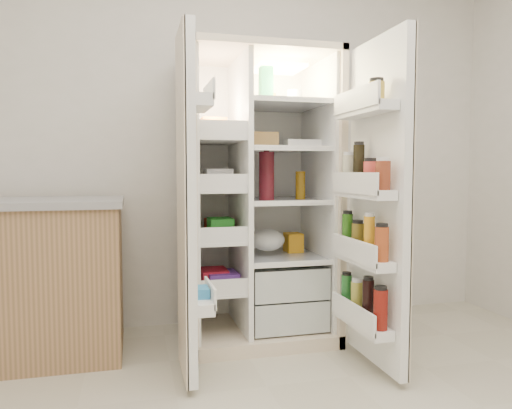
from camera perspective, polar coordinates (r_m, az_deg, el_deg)
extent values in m
cube|color=silver|center=(3.43, -3.75, 8.69)|extent=(4.00, 0.02, 2.70)
cube|color=beige|center=(3.38, -1.33, 1.13)|extent=(0.92, 0.04, 1.80)
cube|color=beige|center=(2.98, -8.16, 0.71)|extent=(0.04, 0.70, 1.80)
cube|color=beige|center=(3.20, 7.73, 0.94)|extent=(0.04, 0.70, 1.80)
cube|color=beige|center=(3.14, 0.07, 17.11)|extent=(0.92, 0.70, 0.04)
cube|color=beige|center=(3.22, 0.06, -14.62)|extent=(0.92, 0.70, 0.08)
cube|color=white|center=(3.35, -1.22, 1.45)|extent=(0.84, 0.02, 1.68)
cube|color=white|center=(2.98, -7.59, 1.11)|extent=(0.02, 0.62, 1.68)
cube|color=white|center=(3.18, 7.23, 1.29)|extent=(0.02, 0.62, 1.68)
cube|color=white|center=(3.03, -1.95, 1.19)|extent=(0.03, 0.62, 1.68)
cube|color=silver|center=(3.20, 2.90, -12.03)|extent=(0.47, 0.52, 0.19)
cube|color=silver|center=(3.15, 2.92, -8.53)|extent=(0.47, 0.52, 0.19)
cube|color=#FFD18C|center=(3.21, 2.62, 15.70)|extent=(0.30, 0.30, 0.02)
cube|color=white|center=(3.08, -4.78, -9.49)|extent=(0.28, 0.58, 0.02)
cube|color=white|center=(3.03, -4.81, -3.96)|extent=(0.28, 0.58, 0.02)
cube|color=white|center=(3.00, -4.84, 1.72)|extent=(0.28, 0.58, 0.02)
cube|color=white|center=(3.00, -4.88, 7.44)|extent=(0.28, 0.58, 0.02)
cube|color=silver|center=(3.14, 2.82, -6.06)|extent=(0.49, 0.58, 0.01)
cube|color=silver|center=(3.10, 2.84, 0.51)|extent=(0.49, 0.58, 0.01)
cube|color=silver|center=(3.10, 2.86, 6.42)|extent=(0.49, 0.58, 0.02)
cube|color=silver|center=(3.12, 2.88, 11.56)|extent=(0.49, 0.58, 0.02)
cube|color=red|center=(3.07, -4.78, -8.40)|extent=(0.16, 0.20, 0.10)
cube|color=#227F24|center=(3.02, -4.82, -2.65)|extent=(0.14, 0.18, 0.12)
cube|color=white|center=(3.00, -4.85, 2.58)|extent=(0.20, 0.22, 0.07)
cube|color=orange|center=(3.01, -4.88, 8.96)|extent=(0.15, 0.16, 0.14)
cube|color=#6B37A6|center=(3.07, -4.78, -8.50)|extent=(0.18, 0.20, 0.09)
cube|color=red|center=(3.02, -4.82, -2.84)|extent=(0.14, 0.18, 0.10)
cube|color=white|center=(3.00, -4.85, 3.05)|extent=(0.16, 0.16, 0.12)
sphere|color=orange|center=(3.11, 1.09, -13.66)|extent=(0.07, 0.07, 0.07)
sphere|color=orange|center=(3.17, 2.50, -13.31)|extent=(0.07, 0.07, 0.07)
sphere|color=orange|center=(3.16, 4.50, -13.36)|extent=(0.07, 0.07, 0.07)
sphere|color=orange|center=(3.25, 1.28, -12.87)|extent=(0.07, 0.07, 0.07)
sphere|color=orange|center=(3.26, 3.12, -12.82)|extent=(0.07, 0.07, 0.07)
sphere|color=orange|center=(3.26, 5.05, -12.87)|extent=(0.07, 0.07, 0.07)
sphere|color=orange|center=(3.18, 0.16, -13.28)|extent=(0.07, 0.07, 0.07)
ellipsoid|color=#376722|center=(3.17, 2.81, -8.19)|extent=(0.26, 0.24, 0.11)
cylinder|color=#490F17|center=(2.98, 1.25, 3.35)|extent=(0.09, 0.09, 0.30)
cylinder|color=#7F570E|center=(3.10, 5.24, 2.26)|extent=(0.06, 0.06, 0.18)
cube|color=#217A49|center=(3.09, 1.17, 13.89)|extent=(0.08, 0.08, 0.22)
cylinder|color=silver|center=(3.15, 4.57, 12.45)|extent=(0.10, 0.10, 0.09)
cylinder|color=#AF7D28|center=(3.22, 1.78, 12.21)|extent=(0.06, 0.06, 0.08)
cube|color=white|center=(3.10, 5.55, 7.07)|extent=(0.23, 0.09, 0.06)
cube|color=#A27940|center=(3.00, 1.00, 7.57)|extent=(0.16, 0.09, 0.10)
ellipsoid|color=silver|center=(3.10, 1.38, -4.74)|extent=(0.22, 0.20, 0.14)
cube|color=#FFA91A|center=(3.25, 4.41, -4.47)|extent=(0.10, 0.13, 0.13)
cube|color=white|center=(2.43, -8.15, -0.02)|extent=(0.05, 0.40, 1.72)
cube|color=beige|center=(2.42, -8.74, -0.03)|extent=(0.01, 0.40, 1.72)
cube|color=white|center=(2.52, -6.42, -11.41)|extent=(0.09, 0.32, 0.06)
cube|color=white|center=(2.45, -6.61, 11.74)|extent=(0.09, 0.32, 0.06)
cube|color=#338CCC|center=(2.51, -6.43, -10.75)|extent=(0.07, 0.12, 0.10)
cube|color=white|center=(2.64, 14.16, 0.23)|extent=(0.05, 0.58, 1.72)
cube|color=beige|center=(2.66, 14.63, 0.23)|extent=(0.01, 0.58, 1.72)
cube|color=white|center=(2.72, 12.31, -13.37)|extent=(0.11, 0.50, 0.05)
cube|color=white|center=(2.64, 12.42, -6.31)|extent=(0.11, 0.50, 0.05)
cube|color=white|center=(2.60, 12.53, 1.30)|extent=(0.11, 0.50, 0.05)
cube|color=white|center=(2.62, 12.68, 10.74)|extent=(0.11, 0.50, 0.05)
cylinder|color=maroon|center=(2.52, 14.44, -11.88)|extent=(0.07, 0.07, 0.20)
cylinder|color=black|center=(2.62, 13.05, -10.97)|extent=(0.06, 0.06, 0.22)
cylinder|color=#ACA339|center=(2.74, 11.77, -10.74)|extent=(0.06, 0.06, 0.18)
cylinder|color=#246D2B|center=(2.85, 10.61, -10.03)|extent=(0.06, 0.06, 0.19)
cylinder|color=#A0401A|center=(2.45, 14.57, -4.54)|extent=(0.07, 0.07, 0.17)
cylinder|color=orange|center=(2.56, 13.17, -3.70)|extent=(0.06, 0.06, 0.21)
cylinder|color=brown|center=(2.68, 11.87, -3.89)|extent=(0.07, 0.07, 0.16)
cylinder|color=#286016|center=(2.79, 10.70, -3.14)|extent=(0.06, 0.06, 0.20)
cylinder|color=maroon|center=(2.42, 14.71, 3.32)|extent=(0.07, 0.07, 0.14)
cylinder|color=#CB3F34|center=(2.54, 13.28, 3.36)|extent=(0.07, 0.07, 0.14)
cylinder|color=black|center=(2.65, 11.99, 4.38)|extent=(0.06, 0.06, 0.23)
cylinder|color=beige|center=(2.77, 10.79, 3.86)|extent=(0.06, 0.06, 0.18)
cylinder|color=#AD8E2B|center=(2.52, 13.97, 12.70)|extent=(0.08, 0.08, 0.10)
cube|color=#A17550|center=(3.09, -26.94, -8.28)|extent=(1.21, 0.62, 0.87)
cube|color=#98989E|center=(3.03, -27.21, 0.13)|extent=(1.25, 0.67, 0.04)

